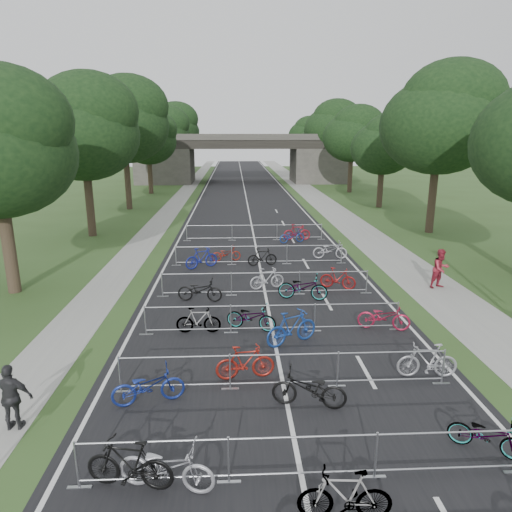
# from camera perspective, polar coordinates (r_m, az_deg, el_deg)

# --- Properties ---
(road) EXTENTS (11.00, 140.00, 0.01)m
(road) POSITION_cam_1_polar(r_m,az_deg,el_deg) (54.84, -1.31, 7.65)
(road) COLOR black
(road) RESTS_ON ground
(sidewalk_right) EXTENTS (3.00, 140.00, 0.01)m
(sidewalk_right) POSITION_cam_1_polar(r_m,az_deg,el_deg) (55.61, 7.03, 7.64)
(sidewalk_right) COLOR gray
(sidewalk_right) RESTS_ON ground
(sidewalk_left) EXTENTS (2.00, 140.00, 0.01)m
(sidewalk_left) POSITION_cam_1_polar(r_m,az_deg,el_deg) (55.16, -9.19, 7.50)
(sidewalk_left) COLOR gray
(sidewalk_left) RESTS_ON ground
(lane_markings) EXTENTS (0.12, 140.00, 0.00)m
(lane_markings) POSITION_cam_1_polar(r_m,az_deg,el_deg) (54.84, -1.31, 7.64)
(lane_markings) COLOR silver
(lane_markings) RESTS_ON ground
(overpass_bridge) EXTENTS (31.00, 8.00, 7.05)m
(overpass_bridge) POSITION_cam_1_polar(r_m,az_deg,el_deg) (69.47, -1.65, 12.12)
(overpass_bridge) COLOR #3F3C38
(overpass_bridge) RESTS_ON ground
(tree_left_1) EXTENTS (7.56, 7.56, 11.53)m
(tree_left_1) POSITION_cam_1_polar(r_m,az_deg,el_deg) (33.82, -20.70, 14.55)
(tree_left_1) COLOR #33261C
(tree_left_1) RESTS_ON ground
(tree_right_1) EXTENTS (8.18, 8.18, 12.47)m
(tree_right_1) POSITION_cam_1_polar(r_m,az_deg,el_deg) (35.39, 22.21, 15.36)
(tree_right_1) COLOR #33261C
(tree_right_1) RESTS_ON ground
(tree_left_2) EXTENTS (8.40, 8.40, 12.81)m
(tree_left_2) POSITION_cam_1_polar(r_m,az_deg,el_deg) (45.43, -16.13, 15.82)
(tree_left_2) COLOR #33261C
(tree_left_2) RESTS_ON ground
(tree_right_2) EXTENTS (6.16, 6.16, 9.39)m
(tree_right_2) POSITION_cam_1_polar(r_m,az_deg,el_deg) (46.61, 15.76, 13.13)
(tree_right_2) COLOR #33261C
(tree_right_2) RESTS_ON ground
(tree_left_3) EXTENTS (6.72, 6.72, 10.25)m
(tree_left_3) POSITION_cam_1_polar(r_m,az_deg,el_deg) (57.19, -13.25, 14.08)
(tree_left_3) COLOR #33261C
(tree_left_3) RESTS_ON ground
(tree_right_3) EXTENTS (7.17, 7.17, 10.93)m
(tree_right_3) POSITION_cam_1_polar(r_m,az_deg,el_deg) (58.12, 12.06, 14.59)
(tree_right_3) COLOR #33261C
(tree_right_3) RESTS_ON ground
(tree_left_4) EXTENTS (7.56, 7.56, 11.53)m
(tree_left_4) POSITION_cam_1_polar(r_m,az_deg,el_deg) (69.03, -11.49, 14.95)
(tree_left_4) COLOR #33261C
(tree_left_4) RESTS_ON ground
(tree_right_4) EXTENTS (8.18, 8.18, 12.47)m
(tree_right_4) POSITION_cam_1_polar(r_m,az_deg,el_deg) (69.81, 9.57, 15.52)
(tree_right_4) COLOR #33261C
(tree_right_4) RESTS_ON ground
(tree_left_5) EXTENTS (8.40, 8.40, 12.81)m
(tree_left_5) POSITION_cam_1_polar(r_m,az_deg,el_deg) (80.93, -10.24, 15.55)
(tree_left_5) COLOR #33261C
(tree_left_5) RESTS_ON ground
(tree_right_5) EXTENTS (6.16, 6.16, 9.39)m
(tree_right_5) POSITION_cam_1_polar(r_m,az_deg,el_deg) (81.59, 7.71, 14.12)
(tree_right_5) COLOR #33261C
(tree_right_5) RESTS_ON ground
(tree_left_6) EXTENTS (6.72, 6.72, 10.25)m
(tree_left_6) POSITION_cam_1_polar(r_m,az_deg,el_deg) (92.84, -9.24, 14.49)
(tree_left_6) COLOR #33261C
(tree_left_6) RESTS_ON ground
(tree_right_6) EXTENTS (7.17, 7.17, 10.93)m
(tree_right_6) POSITION_cam_1_polar(r_m,az_deg,el_deg) (93.42, 6.38, 14.85)
(tree_right_6) COLOR #33261C
(tree_right_6) RESTS_ON ground
(barrier_row_1) EXTENTS (9.70, 0.08, 1.10)m
(barrier_row_1) POSITION_cam_1_polar(r_m,az_deg,el_deg) (10.36, 5.87, -23.82)
(barrier_row_1) COLOR #9FA2A7
(barrier_row_1) RESTS_ON ground
(barrier_row_2) EXTENTS (9.70, 0.08, 1.10)m
(barrier_row_2) POSITION_cam_1_polar(r_m,az_deg,el_deg) (13.33, 3.54, -14.13)
(barrier_row_2) COLOR #9FA2A7
(barrier_row_2) RESTS_ON ground
(barrier_row_3) EXTENTS (9.70, 0.08, 1.10)m
(barrier_row_3) POSITION_cam_1_polar(r_m,az_deg,el_deg) (16.73, 2.13, -7.80)
(barrier_row_3) COLOR #9FA2A7
(barrier_row_3) RESTS_ON ground
(barrier_row_4) EXTENTS (9.70, 0.08, 1.10)m
(barrier_row_4) POSITION_cam_1_polar(r_m,az_deg,el_deg) (20.47, 1.19, -3.46)
(barrier_row_4) COLOR #9FA2A7
(barrier_row_4) RESTS_ON ground
(barrier_row_5) EXTENTS (9.70, 0.08, 1.10)m
(barrier_row_5) POSITION_cam_1_polar(r_m,az_deg,el_deg) (25.25, 0.43, 0.13)
(barrier_row_5) COLOR #9FA2A7
(barrier_row_5) RESTS_ON ground
(barrier_row_6) EXTENTS (9.70, 0.08, 1.10)m
(barrier_row_6) POSITION_cam_1_polar(r_m,az_deg,el_deg) (31.08, -0.18, 2.97)
(barrier_row_6) COLOR #9FA2A7
(barrier_row_6) RESTS_ON ground
(bike_4) EXTENTS (1.92, 0.87, 1.11)m
(bike_4) POSITION_cam_1_polar(r_m,az_deg,el_deg) (10.47, -15.53, -23.81)
(bike_4) COLOR black
(bike_4) RESTS_ON ground
(bike_5) EXTENTS (2.14, 1.13, 1.07)m
(bike_5) POSITION_cam_1_polar(r_m,az_deg,el_deg) (10.29, -11.14, -24.44)
(bike_5) COLOR #AAAAB2
(bike_5) RESTS_ON ground
(bike_6) EXTENTS (1.81, 0.63, 1.07)m
(bike_6) POSITION_cam_1_polar(r_m,az_deg,el_deg) (9.70, 11.05, -27.35)
(bike_6) COLOR #9FA2A7
(bike_6) RESTS_ON ground
(bike_7) EXTENTS (1.72, 1.39, 0.88)m
(bike_7) POSITION_cam_1_polar(r_m,az_deg,el_deg) (12.25, 26.90, -19.34)
(bike_7) COLOR #9FA2A7
(bike_7) RESTS_ON ground
(bike_8) EXTENTS (2.05, 1.12, 1.02)m
(bike_8) POSITION_cam_1_polar(r_m,az_deg,el_deg) (12.99, -13.32, -15.54)
(bike_8) COLOR navy
(bike_8) RESTS_ON ground
(bike_9) EXTENTS (1.81, 0.71, 1.06)m
(bike_9) POSITION_cam_1_polar(r_m,az_deg,el_deg) (13.76, -1.36, -13.17)
(bike_9) COLOR maroon
(bike_9) RESTS_ON ground
(bike_10) EXTENTS (2.09, 1.12, 1.04)m
(bike_10) POSITION_cam_1_polar(r_m,az_deg,el_deg) (12.58, 6.65, -16.26)
(bike_10) COLOR black
(bike_10) RESTS_ON ground
(bike_11) EXTENTS (1.82, 0.62, 1.08)m
(bike_11) POSITION_cam_1_polar(r_m,az_deg,el_deg) (14.73, 20.63, -12.16)
(bike_11) COLOR #95969C
(bike_11) RESTS_ON ground
(bike_12) EXTENTS (1.64, 0.49, 0.98)m
(bike_12) POSITION_cam_1_polar(r_m,az_deg,el_deg) (16.82, -7.21, -7.99)
(bike_12) COLOR #9FA2A7
(bike_12) RESTS_ON ground
(bike_13) EXTENTS (2.02, 1.30, 1.00)m
(bike_13) POSITION_cam_1_polar(r_m,az_deg,el_deg) (16.94, -0.61, -7.65)
(bike_13) COLOR #9FA2A7
(bike_13) RESTS_ON ground
(bike_14) EXTENTS (2.05, 1.43, 1.21)m
(bike_14) POSITION_cam_1_polar(r_m,az_deg,el_deg) (15.85, 4.48, -8.94)
(bike_14) COLOR navy
(bike_14) RESTS_ON ground
(bike_15) EXTENTS (2.01, 1.12, 1.00)m
(bike_15) POSITION_cam_1_polar(r_m,az_deg,el_deg) (17.62, 15.68, -7.33)
(bike_15) COLOR #A11736
(bike_15) RESTS_ON ground
(bike_16) EXTENTS (2.01, 0.95, 1.02)m
(bike_16) POSITION_cam_1_polar(r_m,az_deg,el_deg) (19.86, -7.04, -4.27)
(bike_16) COLOR black
(bike_16) RESTS_ON ground
(bike_17) EXTENTS (1.75, 0.92, 1.01)m
(bike_17) POSITION_cam_1_polar(r_m,az_deg,el_deg) (21.29, 1.39, -2.84)
(bike_17) COLOR #ACACB3
(bike_17) RESTS_ON ground
(bike_18) EXTENTS (2.28, 1.24, 1.14)m
(bike_18) POSITION_cam_1_polar(r_m,az_deg,el_deg) (20.01, 5.88, -3.91)
(bike_18) COLOR #9FA2A7
(bike_18) RESTS_ON ground
(bike_19) EXTENTS (1.73, 1.08, 1.01)m
(bike_19) POSITION_cam_1_polar(r_m,az_deg,el_deg) (21.65, 10.20, -2.78)
(bike_19) COLOR maroon
(bike_19) RESTS_ON ground
(bike_20) EXTENTS (1.90, 1.38, 1.13)m
(bike_20) POSITION_cam_1_polar(r_m,az_deg,el_deg) (24.72, -6.83, -0.26)
(bike_20) COLOR navy
(bike_20) RESTS_ON ground
(bike_21) EXTENTS (1.75, 0.92, 0.87)m
(bike_21) POSITION_cam_1_polar(r_m,az_deg,el_deg) (25.97, -3.75, 0.27)
(bike_21) COLOR maroon
(bike_21) RESTS_ON ground
(bike_22) EXTENTS (1.68, 0.67, 0.98)m
(bike_22) POSITION_cam_1_polar(r_m,az_deg,el_deg) (25.04, 0.79, -0.13)
(bike_22) COLOR black
(bike_22) RESTS_ON ground
(bike_23) EXTENTS (2.03, 0.85, 1.04)m
(bike_23) POSITION_cam_1_polar(r_m,az_deg,el_deg) (26.79, 9.24, 0.75)
(bike_23) COLOR #AEADB5
(bike_23) RESTS_ON ground
(bike_26) EXTENTS (1.89, 1.14, 0.94)m
(bike_26) POSITION_cam_1_polar(r_m,az_deg,el_deg) (30.45, 4.52, 2.52)
(bike_26) COLOR navy
(bike_26) RESTS_ON ground
(bike_27) EXTENTS (1.86, 0.58, 1.11)m
(bike_27) POSITION_cam_1_polar(r_m,az_deg,el_deg) (31.24, 5.14, 2.98)
(bike_27) COLOR maroon
(bike_27) RESTS_ON ground
(pedestrian_b) EXTENTS (1.10, 0.98, 1.87)m
(pedestrian_b) POSITION_cam_1_polar(r_m,az_deg,el_deg) (22.98, 22.09, -1.49)
(pedestrian_b) COLOR maroon
(pedestrian_b) RESTS_ON ground
(pedestrian_c) EXTENTS (1.01, 0.43, 1.71)m
(pedestrian_c) POSITION_cam_1_polar(r_m,az_deg,el_deg) (12.98, -28.23, -15.34)
(pedestrian_c) COLOR #2A2A2D
(pedestrian_c) RESTS_ON ground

